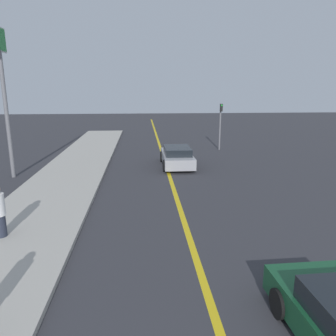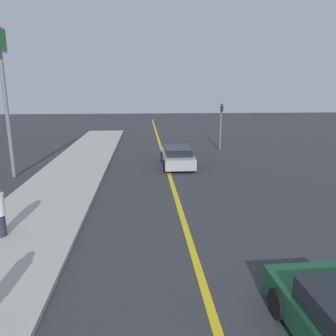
{
  "view_description": "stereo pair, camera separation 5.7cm",
  "coord_description": "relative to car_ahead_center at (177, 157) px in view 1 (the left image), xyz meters",
  "views": [
    {
      "loc": [
        -1.42,
        -1.49,
        4.58
      ],
      "look_at": [
        -0.32,
        12.29,
        1.2
      ],
      "focal_mm": 35.0,
      "sensor_mm": 36.0,
      "label": 1
    },
    {
      "loc": [
        -1.36,
        -1.5,
        4.58
      ],
      "look_at": [
        -0.32,
        12.29,
        1.2
      ],
      "focal_mm": 35.0,
      "sensor_mm": 36.0,
      "label": 2
    }
  ],
  "objects": [
    {
      "name": "traffic_light",
      "position": [
        3.79,
        5.07,
        1.57
      ],
      "size": [
        0.18,
        0.4,
        3.45
      ],
      "color": "slate",
      "rests_on": "ground_plane"
    },
    {
      "name": "roadside_sign",
      "position": [
        -8.88,
        -1.78,
        4.76
      ],
      "size": [
        0.2,
        1.67,
        7.47
      ],
      "color": "slate",
      "rests_on": "ground_plane"
    },
    {
      "name": "car_ahead_center",
      "position": [
        0.0,
        0.0,
        0.0
      ],
      "size": [
        1.85,
        4.06,
        1.19
      ],
      "rotation": [
        0.0,
        0.0,
        0.0
      ],
      "color": "#9E9EA3",
      "rests_on": "ground_plane"
    },
    {
      "name": "road_center_line",
      "position": [
        -0.64,
        0.41,
        -0.59
      ],
      "size": [
        0.2,
        60.0,
        0.01
      ],
      "color": "gold",
      "rests_on": "ground_plane"
    },
    {
      "name": "sidewalk_left",
      "position": [
        -5.95,
        -0.69,
        -0.51
      ],
      "size": [
        3.61,
        33.79,
        0.16
      ],
      "color": "#ADA89E",
      "rests_on": "ground_plane"
    }
  ]
}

